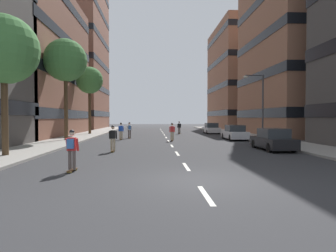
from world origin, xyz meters
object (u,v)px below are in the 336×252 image
at_px(parked_car_far, 211,129).
at_px(street_tree_far, 89,81).
at_px(skater_3, 129,129).
at_px(skater_2, 179,127).
at_px(street_tree_near, 66,61).
at_px(skater_1, 121,130).
at_px(parked_car_mid, 273,140).
at_px(parked_car_near, 235,133).
at_px(skater_0, 172,131).
at_px(streetlamp_right, 259,99).
at_px(skater_4, 113,137).
at_px(street_tree_mid, 4,50).
at_px(skater_5, 72,148).

xyz_separation_m(parked_car_far, street_tree_far, (-16.87, -1.88, 6.52)).
bearing_deg(skater_3, parked_car_far, 40.05).
bearing_deg(skater_2, street_tree_far, -173.50).
height_order(street_tree_near, skater_1, street_tree_near).
relative_size(parked_car_far, skater_2, 2.47).
height_order(parked_car_mid, skater_2, skater_2).
bearing_deg(parked_car_near, skater_0, -170.25).
relative_size(streetlamp_right, skater_4, 3.65).
bearing_deg(skater_1, street_tree_far, 118.75).
bearing_deg(skater_4, street_tree_mid, -157.47).
distance_m(skater_0, skater_2, 12.75).
xyz_separation_m(street_tree_mid, skater_4, (5.79, 2.40, -5.14)).
relative_size(parked_car_far, streetlamp_right, 0.68).
xyz_separation_m(parked_car_mid, street_tree_near, (-16.87, 8.93, 7.10)).
relative_size(streetlamp_right, skater_1, 3.65).
height_order(street_tree_mid, skater_0, street_tree_mid).
relative_size(parked_car_near, parked_car_far, 1.00).
bearing_deg(street_tree_far, skater_2, 6.50).
distance_m(parked_car_mid, skater_4, 11.09).
xyz_separation_m(street_tree_far, skater_0, (10.35, -11.22, -6.24)).
xyz_separation_m(parked_car_mid, street_tree_far, (-16.87, 19.68, 6.52)).
bearing_deg(parked_car_mid, parked_car_far, 90.00).
distance_m(street_tree_mid, streetlamp_right, 22.72).
bearing_deg(skater_1, skater_5, -90.46).
height_order(parked_car_mid, streetlamp_right, streetlamp_right).
bearing_deg(parked_car_mid, skater_0, 127.66).
bearing_deg(skater_1, skater_4, -86.74).
distance_m(street_tree_near, skater_3, 9.59).
xyz_separation_m(street_tree_near, street_tree_far, (0.00, 10.75, -0.58)).
bearing_deg(street_tree_mid, streetlamp_right, 31.84).
bearing_deg(skater_4, street_tree_far, 106.01).
xyz_separation_m(street_tree_near, skater_3, (5.88, 3.39, -6.78)).
xyz_separation_m(street_tree_far, skater_5, (5.04, -27.32, -6.21)).
distance_m(parked_car_near, street_tree_far, 20.72).
height_order(street_tree_mid, skater_5, street_tree_mid).
relative_size(street_tree_mid, street_tree_far, 0.89).
bearing_deg(skater_0, street_tree_mid, -132.30).
height_order(street_tree_near, skater_3, street_tree_near).
bearing_deg(street_tree_far, skater_4, -73.99).
relative_size(street_tree_far, skater_1, 5.02).
height_order(street_tree_near, skater_0, street_tree_near).
bearing_deg(street_tree_mid, skater_4, 22.53).
bearing_deg(street_tree_far, parked_car_mid, -49.39).
bearing_deg(streetlamp_right, parked_car_far, 100.67).
height_order(street_tree_far, skater_2, street_tree_far).
xyz_separation_m(parked_car_mid, parked_car_far, (0.00, 21.56, 0.00)).
relative_size(street_tree_far, skater_4, 5.02).
height_order(parked_car_far, street_tree_mid, street_tree_mid).
height_order(streetlamp_right, skater_1, streetlamp_right).
bearing_deg(street_tree_mid, skater_5, -43.20).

